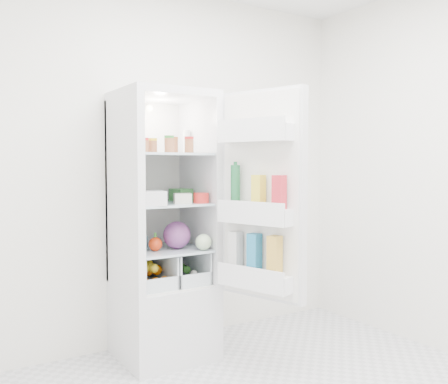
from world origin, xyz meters
TOP-DOWN VIEW (x-y plane):
  - room_walls at (0.00, 0.00)m, footprint 3.02×3.02m
  - refrigerator at (-0.20, 1.25)m, footprint 0.60×0.60m
  - shelf_low at (-0.20, 1.19)m, footprint 0.49×0.53m
  - shelf_mid at (-0.20, 1.19)m, footprint 0.49×0.53m
  - shelf_top at (-0.20, 1.19)m, footprint 0.49×0.53m
  - crisper_left at (-0.32, 1.19)m, footprint 0.23×0.46m
  - crisper_right at (-0.08, 1.19)m, footprint 0.23×0.46m
  - condiment_jars at (-0.24, 1.07)m, footprint 0.38×0.16m
  - squeeze_bottle at (0.01, 1.27)m, footprint 0.06×0.06m
  - tub_white at (-0.37, 0.99)m, footprint 0.15×0.15m
  - tub_cream at (-0.12, 1.07)m, footprint 0.14×0.14m
  - tin_red at (-0.01, 1.01)m, footprint 0.10×0.10m
  - foil_tray at (-0.36, 1.27)m, footprint 0.17×0.15m
  - tub_green at (-0.03, 1.27)m, footprint 0.13×0.16m
  - red_cabbage at (-0.14, 1.12)m, footprint 0.18×0.18m
  - bell_pepper at (-0.30, 1.11)m, footprint 0.09×0.09m
  - mushroom_bowl at (-0.36, 1.28)m, footprint 0.20×0.20m
  - salad_bag at (-0.02, 0.98)m, footprint 0.11×0.11m
  - citrus_pile at (-0.33, 1.15)m, footprint 0.20×0.31m
  - veg_pile at (-0.07, 1.18)m, footprint 0.16×0.30m
  - fridge_door at (0.19, 0.62)m, footprint 0.33×0.59m

SIDE VIEW (x-z plane):
  - veg_pile at x=-0.07m, z-range 0.51..0.61m
  - citrus_pile at x=-0.33m, z-range 0.51..0.67m
  - crisper_left at x=-0.32m, z-range 0.50..0.72m
  - crisper_right at x=-0.08m, z-range 0.50..0.72m
  - refrigerator at x=-0.20m, z-range -0.23..1.57m
  - shelf_low at x=-0.20m, z-range 0.73..0.75m
  - mushroom_bowl at x=-0.36m, z-range 0.75..0.82m
  - bell_pepper at x=-0.30m, z-range 0.75..0.84m
  - salad_bag at x=-0.02m, z-range 0.75..0.85m
  - red_cabbage at x=-0.14m, z-range 0.75..0.93m
  - shelf_mid at x=-0.20m, z-range 1.04..1.06m
  - foil_tray at x=-0.36m, z-range 1.06..1.10m
  - tub_cream at x=-0.12m, z-range 1.06..1.12m
  - tin_red at x=-0.01m, z-range 1.06..1.13m
  - fridge_door at x=0.19m, z-range 0.44..1.74m
  - tub_green at x=-0.03m, z-range 1.06..1.14m
  - tub_white at x=-0.37m, z-range 1.06..1.15m
  - shelf_top at x=-0.20m, z-range 1.37..1.39m
  - condiment_jars at x=-0.24m, z-range 1.39..1.47m
  - squeeze_bottle at x=0.01m, z-range 1.39..1.56m
  - room_walls at x=0.00m, z-range 0.29..2.90m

